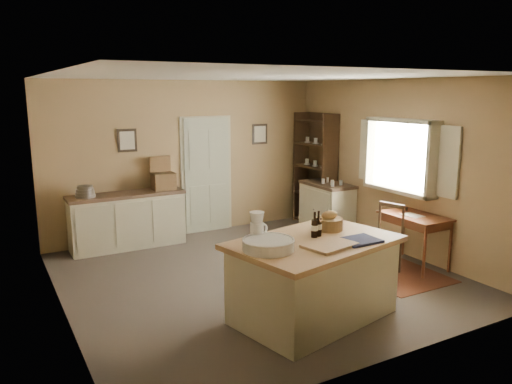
% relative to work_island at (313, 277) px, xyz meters
% --- Properties ---
extents(ground, '(5.00, 5.00, 0.00)m').
position_rel_work_island_xyz_m(ground, '(0.07, 1.40, -0.48)').
color(ground, '#4A4038').
rests_on(ground, ground).
extents(wall_back, '(5.00, 0.10, 2.70)m').
position_rel_work_island_xyz_m(wall_back, '(0.07, 3.90, 0.87)').
color(wall_back, '#917550').
rests_on(wall_back, ground).
extents(wall_front, '(5.00, 0.10, 2.70)m').
position_rel_work_island_xyz_m(wall_front, '(0.07, -1.10, 0.87)').
color(wall_front, '#917550').
rests_on(wall_front, ground).
extents(wall_left, '(0.10, 5.00, 2.70)m').
position_rel_work_island_xyz_m(wall_left, '(-2.43, 1.40, 0.87)').
color(wall_left, '#917550').
rests_on(wall_left, ground).
extents(wall_right, '(0.10, 5.00, 2.70)m').
position_rel_work_island_xyz_m(wall_right, '(2.57, 1.40, 0.87)').
color(wall_right, '#917550').
rests_on(wall_right, ground).
extents(ceiling, '(5.00, 5.00, 0.00)m').
position_rel_work_island_xyz_m(ceiling, '(0.07, 1.40, 2.22)').
color(ceiling, silver).
rests_on(ceiling, wall_back).
extents(door, '(0.97, 0.06, 2.11)m').
position_rel_work_island_xyz_m(door, '(0.42, 3.87, 0.57)').
color(door, '#A4A88F').
rests_on(door, ground).
extents(framed_prints, '(2.82, 0.02, 0.38)m').
position_rel_work_island_xyz_m(framed_prints, '(0.27, 3.87, 1.24)').
color(framed_prints, black).
rests_on(framed_prints, ground).
extents(window, '(0.25, 1.99, 1.12)m').
position_rel_work_island_xyz_m(window, '(2.50, 1.20, 1.07)').
color(window, '#B3AC91').
rests_on(window, ground).
extents(work_island, '(2.04, 1.55, 1.20)m').
position_rel_work_island_xyz_m(work_island, '(0.00, 0.00, 0.00)').
color(work_island, '#B3AC91').
rests_on(work_island, ground).
extents(sideboard, '(1.85, 0.53, 1.18)m').
position_rel_work_island_xyz_m(sideboard, '(-1.10, 3.60, -0.00)').
color(sideboard, '#B3AC91').
rests_on(sideboard, ground).
extents(rug, '(1.12, 1.61, 0.01)m').
position_rel_work_island_xyz_m(rug, '(1.82, 0.68, -0.48)').
color(rug, '#4E2815').
rests_on(rug, ground).
extents(writing_desk, '(0.59, 0.96, 0.82)m').
position_rel_work_island_xyz_m(writing_desk, '(2.27, 0.68, 0.19)').
color(writing_desk, '#3E1B0D').
rests_on(writing_desk, ground).
extents(desk_chair, '(0.56, 0.56, 0.96)m').
position_rel_work_island_xyz_m(desk_chair, '(1.67, 0.66, -0.00)').
color(desk_chair, black).
rests_on(desk_chair, ground).
extents(right_cabinet, '(0.57, 1.02, 0.99)m').
position_rel_work_island_xyz_m(right_cabinet, '(2.27, 2.74, -0.02)').
color(right_cabinet, '#B3AC91').
rests_on(right_cabinet, ground).
extents(shelving_unit, '(0.36, 0.95, 2.12)m').
position_rel_work_island_xyz_m(shelving_unit, '(2.43, 3.28, 0.57)').
color(shelving_unit, black).
rests_on(shelving_unit, ground).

